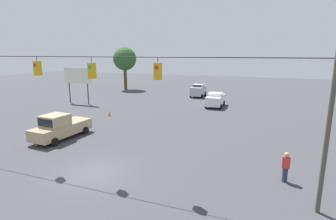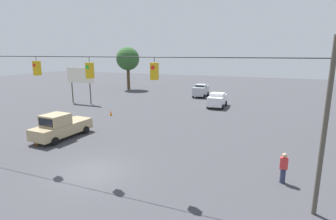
{
  "view_description": "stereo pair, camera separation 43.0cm",
  "coord_description": "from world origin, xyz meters",
  "px_view_note": "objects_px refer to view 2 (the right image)",
  "views": [
    {
      "loc": [
        -9.27,
        11.87,
        6.95
      ],
      "look_at": [
        -1.28,
        -8.74,
        2.15
      ],
      "focal_mm": 28.0,
      "sensor_mm": 36.0,
      "label": 1
    },
    {
      "loc": [
        -9.67,
        11.71,
        6.95
      ],
      "look_at": [
        -1.28,
        -8.74,
        2.15
      ],
      "focal_mm": 28.0,
      "sensor_mm": 36.0,
      "label": 2
    }
  ],
  "objects_px": {
    "traffic_cone_second": "(70,129)",
    "traffic_cone_third": "(91,120)",
    "pedestrian": "(283,168)",
    "overhead_signal_span": "(91,94)",
    "sedan_silver_withflow_deep": "(201,90)",
    "sedan_white_oncoming_deep": "(217,100)",
    "traffic_cone_nearest": "(37,140)",
    "tree_horizon_left": "(128,59)",
    "traffic_cone_fourth": "(111,113)",
    "pickup_truck_tan_parked_shoulder": "(61,127)",
    "roadside_billboard": "(80,77)"
  },
  "relations": [
    {
      "from": "traffic_cone_second",
      "to": "traffic_cone_third",
      "type": "distance_m",
      "value": 3.15
    },
    {
      "from": "traffic_cone_second",
      "to": "pedestrian",
      "type": "relative_size",
      "value": 0.36
    },
    {
      "from": "overhead_signal_span",
      "to": "traffic_cone_third",
      "type": "bearing_deg",
      "value": -50.14
    },
    {
      "from": "sedan_silver_withflow_deep",
      "to": "sedan_white_oncoming_deep",
      "type": "distance_m",
      "value": 8.41
    },
    {
      "from": "traffic_cone_nearest",
      "to": "sedan_silver_withflow_deep",
      "type": "bearing_deg",
      "value": -101.92
    },
    {
      "from": "overhead_signal_span",
      "to": "tree_horizon_left",
      "type": "relative_size",
      "value": 2.91
    },
    {
      "from": "overhead_signal_span",
      "to": "traffic_cone_fourth",
      "type": "relative_size",
      "value": 37.75
    },
    {
      "from": "traffic_cone_second",
      "to": "overhead_signal_span",
      "type": "bearing_deg",
      "value": 141.93
    },
    {
      "from": "sedan_silver_withflow_deep",
      "to": "overhead_signal_span",
      "type": "bearing_deg",
      "value": 92.83
    },
    {
      "from": "traffic_cone_nearest",
      "to": "traffic_cone_fourth",
      "type": "xyz_separation_m",
      "value": [
        0.17,
        -10.27,
        0.0
      ]
    },
    {
      "from": "pickup_truck_tan_parked_shoulder",
      "to": "sedan_silver_withflow_deep",
      "type": "distance_m",
      "value": 25.67
    },
    {
      "from": "sedan_silver_withflow_deep",
      "to": "sedan_white_oncoming_deep",
      "type": "xyz_separation_m",
      "value": [
        -4.23,
        7.26,
        -0.08
      ]
    },
    {
      "from": "sedan_silver_withflow_deep",
      "to": "tree_horizon_left",
      "type": "bearing_deg",
      "value": -11.78
    },
    {
      "from": "overhead_signal_span",
      "to": "tree_horizon_left",
      "type": "bearing_deg",
      "value": -62.45
    },
    {
      "from": "overhead_signal_span",
      "to": "traffic_cone_second",
      "type": "height_order",
      "value": "overhead_signal_span"
    },
    {
      "from": "traffic_cone_nearest",
      "to": "roadside_billboard",
      "type": "distance_m",
      "value": 17.6
    },
    {
      "from": "roadside_billboard",
      "to": "traffic_cone_fourth",
      "type": "bearing_deg",
      "value": 149.36
    },
    {
      "from": "sedan_white_oncoming_deep",
      "to": "pedestrian",
      "type": "distance_m",
      "value": 20.8
    },
    {
      "from": "overhead_signal_span",
      "to": "tree_horizon_left",
      "type": "xyz_separation_m",
      "value": [
        16.89,
        -32.38,
        1.21
      ]
    },
    {
      "from": "traffic_cone_second",
      "to": "traffic_cone_third",
      "type": "bearing_deg",
      "value": -87.11
    },
    {
      "from": "traffic_cone_third",
      "to": "traffic_cone_fourth",
      "type": "relative_size",
      "value": 1.0
    },
    {
      "from": "sedan_white_oncoming_deep",
      "to": "tree_horizon_left",
      "type": "distance_m",
      "value": 22.83
    },
    {
      "from": "traffic_cone_second",
      "to": "traffic_cone_third",
      "type": "relative_size",
      "value": 1.0
    },
    {
      "from": "pickup_truck_tan_parked_shoulder",
      "to": "traffic_cone_third",
      "type": "height_order",
      "value": "pickup_truck_tan_parked_shoulder"
    },
    {
      "from": "traffic_cone_nearest",
      "to": "tree_horizon_left",
      "type": "distance_m",
      "value": 32.33
    },
    {
      "from": "sedan_white_oncoming_deep",
      "to": "tree_horizon_left",
      "type": "height_order",
      "value": "tree_horizon_left"
    },
    {
      "from": "pickup_truck_tan_parked_shoulder",
      "to": "pedestrian",
      "type": "bearing_deg",
      "value": 175.19
    },
    {
      "from": "sedan_silver_withflow_deep",
      "to": "roadside_billboard",
      "type": "distance_m",
      "value": 18.68
    },
    {
      "from": "traffic_cone_second",
      "to": "roadside_billboard",
      "type": "bearing_deg",
      "value": -54.1
    },
    {
      "from": "traffic_cone_nearest",
      "to": "overhead_signal_span",
      "type": "bearing_deg",
      "value": 164.07
    },
    {
      "from": "pickup_truck_tan_parked_shoulder",
      "to": "sedan_silver_withflow_deep",
      "type": "relative_size",
      "value": 1.29
    },
    {
      "from": "traffic_cone_nearest",
      "to": "roadside_billboard",
      "type": "bearing_deg",
      "value": -61.08
    },
    {
      "from": "pickup_truck_tan_parked_shoulder",
      "to": "roadside_billboard",
      "type": "xyz_separation_m",
      "value": [
        8.97,
        -13.17,
        2.7
      ]
    },
    {
      "from": "sedan_white_oncoming_deep",
      "to": "traffic_cone_nearest",
      "type": "xyz_separation_m",
      "value": [
        9.95,
        19.85,
        -0.65
      ]
    },
    {
      "from": "tree_horizon_left",
      "to": "pickup_truck_tan_parked_shoulder",
      "type": "bearing_deg",
      "value": 110.03
    },
    {
      "from": "traffic_cone_nearest",
      "to": "roadside_billboard",
      "type": "xyz_separation_m",
      "value": [
        8.35,
        -15.12,
        3.36
      ]
    },
    {
      "from": "overhead_signal_span",
      "to": "traffic_cone_third",
      "type": "height_order",
      "value": "overhead_signal_span"
    },
    {
      "from": "traffic_cone_nearest",
      "to": "pedestrian",
      "type": "bearing_deg",
      "value": -178.31
    },
    {
      "from": "traffic_cone_second",
      "to": "traffic_cone_fourth",
      "type": "height_order",
      "value": "same"
    },
    {
      "from": "traffic_cone_fourth",
      "to": "tree_horizon_left",
      "type": "bearing_deg",
      "value": -64.53
    },
    {
      "from": "pickup_truck_tan_parked_shoulder",
      "to": "roadside_billboard",
      "type": "bearing_deg",
      "value": -55.73
    },
    {
      "from": "sedan_silver_withflow_deep",
      "to": "pedestrian",
      "type": "xyz_separation_m",
      "value": [
        -11.91,
        26.59,
        -0.18
      ]
    },
    {
      "from": "sedan_silver_withflow_deep",
      "to": "traffic_cone_fourth",
      "type": "height_order",
      "value": "sedan_silver_withflow_deep"
    },
    {
      "from": "traffic_cone_second",
      "to": "roadside_billboard",
      "type": "xyz_separation_m",
      "value": [
        8.37,
        -11.57,
        3.36
      ]
    },
    {
      "from": "overhead_signal_span",
      "to": "traffic_cone_fourth",
      "type": "xyz_separation_m",
      "value": [
        7.34,
        -12.32,
        -4.33
      ]
    },
    {
      "from": "sedan_silver_withflow_deep",
      "to": "traffic_cone_fourth",
      "type": "bearing_deg",
      "value": 70.7
    },
    {
      "from": "traffic_cone_fourth",
      "to": "tree_horizon_left",
      "type": "xyz_separation_m",
      "value": [
        9.55,
        -20.06,
        5.54
      ]
    },
    {
      "from": "sedan_white_oncoming_deep",
      "to": "tree_horizon_left",
      "type": "relative_size",
      "value": 0.52
    },
    {
      "from": "traffic_cone_second",
      "to": "pedestrian",
      "type": "distance_m",
      "value": 17.88
    },
    {
      "from": "overhead_signal_span",
      "to": "roadside_billboard",
      "type": "distance_m",
      "value": 23.16
    }
  ]
}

